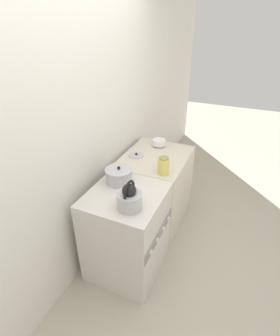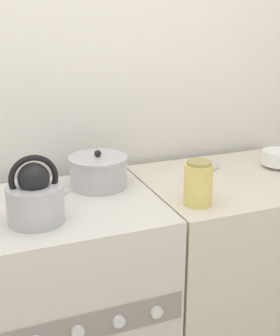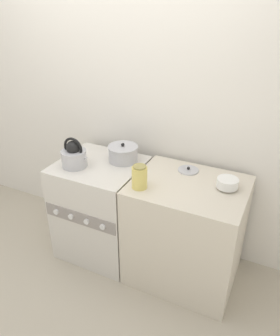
% 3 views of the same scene
% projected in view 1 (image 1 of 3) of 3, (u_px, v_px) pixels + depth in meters
% --- Properties ---
extents(ground_plane, '(12.00, 12.00, 0.00)m').
position_uv_depth(ground_plane, '(157.00, 275.00, 2.50)').
color(ground_plane, '#B2A893').
extents(wall_back, '(7.00, 0.06, 2.50)m').
position_uv_depth(wall_back, '(78.00, 143.00, 2.14)').
color(wall_back, silver).
rests_on(wall_back, ground_plane).
extents(stove, '(0.66, 0.65, 0.86)m').
position_uv_depth(stove, '(127.00, 232.00, 2.39)').
color(stove, beige).
rests_on(stove, ground_plane).
extents(counter, '(0.82, 0.67, 0.86)m').
position_uv_depth(counter, '(155.00, 189.00, 3.00)').
color(counter, beige).
rests_on(counter, ground_plane).
extents(kettle, '(0.24, 0.20, 0.24)m').
position_uv_depth(kettle, '(130.00, 198.00, 1.98)').
color(kettle, '#B2B2B7').
rests_on(kettle, stove).
extents(cooking_pot, '(0.24, 0.24, 0.16)m').
position_uv_depth(cooking_pot, '(119.00, 175.00, 2.32)').
color(cooking_pot, '#B2B2B7').
rests_on(cooking_pot, stove).
extents(enamel_bowl, '(0.15, 0.15, 0.08)m').
position_uv_depth(enamel_bowl, '(159.00, 142.00, 2.99)').
color(enamel_bowl, white).
rests_on(enamel_bowl, counter).
extents(storage_jar, '(0.11, 0.11, 0.17)m').
position_uv_depth(storage_jar, '(163.00, 166.00, 2.43)').
color(storage_jar, '#E0CC66').
rests_on(storage_jar, counter).
extents(loose_pot_lid, '(0.16, 0.16, 0.03)m').
position_uv_depth(loose_pot_lid, '(136.00, 155.00, 2.79)').
color(loose_pot_lid, '#B2B2B7').
rests_on(loose_pot_lid, counter).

